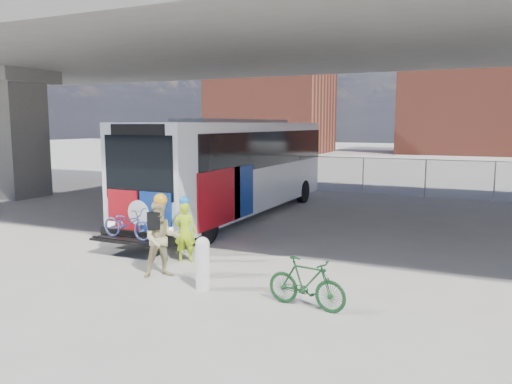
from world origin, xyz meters
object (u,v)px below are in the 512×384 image
Objects in this scene: cyclist_tan at (161,238)px; bike_parked at (306,283)px; bollard at (203,262)px; cyclist_hivis at (185,230)px; bus at (238,161)px.

bike_parked is at bearing -50.82° from cyclist_tan.
bollard is 2.35m from bike_parked.
cyclist_hivis reaches higher than bollard.
bollard is at bearing 113.69° from cyclist_hivis.
bus is 6.67m from cyclist_hivis.
cyclist_hivis is (1.64, -6.33, -1.29)m from bus.
cyclist_hivis is 1.34m from cyclist_tan.
bus reaches higher than bike_parked.
bollard is (3.19, -8.08, -1.49)m from bus.
cyclist_tan reaches higher than bollard.
bollard is at bearing -68.45° from bus.
bus is at bearing 42.19° from bike_parked.
cyclist_tan is (0.21, -1.32, 0.10)m from cyclist_hivis.
cyclist_tan is at bearing 90.10° from bike_parked.
cyclist_hivis reaches higher than bike_parked.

